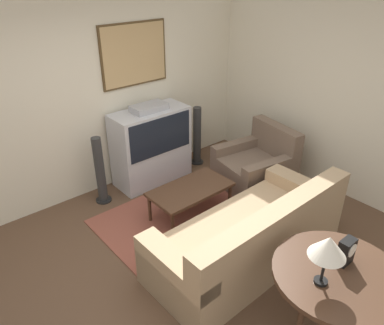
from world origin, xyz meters
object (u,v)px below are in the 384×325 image
Objects in this scene: console_table at (338,279)px; tv at (151,145)px; table_lamp at (328,248)px; mantel_clock at (346,251)px; speaker_tower_left at (100,172)px; speaker_tower_right at (197,137)px; coffee_table at (191,191)px; couch at (251,238)px; armchair at (256,167)px.

tv is at bearing 83.39° from console_table.
console_table is 0.47m from table_lamp.
mantel_clock is 0.25× the size of speaker_tower_left.
coffee_table is at bearing -134.28° from speaker_tower_right.
coffee_table is (0.03, 1.06, 0.07)m from couch.
mantel_clock is 3.35m from speaker_tower_right.
console_table is at bearing -25.08° from armchair.
armchair is 2.53m from mantel_clock.
speaker_tower_right reaches higher than coffee_table.
speaker_tower_right is (1.02, 1.05, 0.08)m from coffee_table.
tv is 1.14× the size of coffee_table.
tv is 1.11× the size of armchair.
speaker_tower_left and speaker_tower_right have the same top height.
speaker_tower_left is at bearing 180.00° from speaker_tower_right.
coffee_table is 2.25m from table_lamp.
table_lamp is (-1.67, -2.08, 0.80)m from armchair.
speaker_tower_right is at bearing 45.72° from coffee_table.
table_lamp reaches higher than console_table.
couch is at bearing -72.26° from speaker_tower_left.
console_table is 2.37× the size of table_lamp.
couch is 1.17m from mantel_clock.
console_table is 4.54× the size of mantel_clock.
coffee_table is 2.32× the size of table_lamp.
mantel_clock reaches higher than couch.
tv is at bearing -125.44° from armchair.
console_table is (-0.18, -1.08, 0.36)m from couch.
console_table is at bearing -95.75° from coffee_table.
console_table is at bearing -111.22° from speaker_tower_right.
armchair is at bearing 51.14° from table_lamp.
table_lamp is (-0.42, -2.09, 0.70)m from coffee_table.
console_table is (-0.22, -2.14, 0.28)m from coffee_table.
mantel_clock is (-1.33, -2.08, 0.56)m from armchair.
couch is 2.10× the size of armchair.
table_lamp is at bearing -100.33° from tv.
speaker_tower_left is at bearing 101.33° from mantel_clock.
mantel_clock reaches higher than console_table.
coffee_table is at bearing -98.29° from tv.
tv is 1.25× the size of speaker_tower_right.
couch is 2.10× the size of console_table.
couch is 4.98× the size of table_lamp.
tv is 3.27m from table_lamp.
speaker_tower_left is (-0.67, 2.10, 0.15)m from couch.
speaker_tower_right is at bearing 65.32° from table_lamp.
armchair is at bearing 57.36° from mantel_clock.
coffee_table is at bearing -81.17° from armchair.
couch is 1.35m from table_lamp.
console_table is 1.12× the size of speaker_tower_right.
tv is at bearing -95.78° from couch.
speaker_tower_right is at bearing -117.32° from couch.
console_table is 3.43m from speaker_tower_right.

